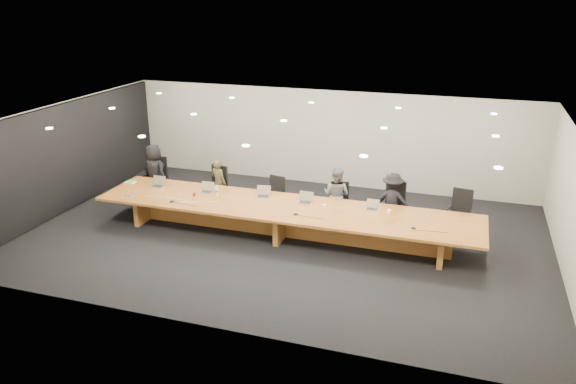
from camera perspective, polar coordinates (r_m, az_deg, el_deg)
name	(u,v)px	position (r m, az deg, el deg)	size (l,w,h in m)	color
ground	(284,236)	(13.29, -0.40, -4.48)	(12.00, 12.00, 0.00)	black
back_wall	(327,138)	(16.46, 4.03, 5.48)	(12.00, 0.02, 2.80)	silver
left_wall_panel	(67,158)	(15.64, -21.56, 3.23)	(0.08, 7.84, 2.74)	black
conference_table	(284,215)	(13.09, -0.41, -2.40)	(9.00, 1.80, 0.75)	brown
chair_far_left	(156,179)	(15.83, -13.28, 1.34)	(0.60, 0.60, 1.19)	black
chair_left	(215,187)	(14.90, -7.40, 0.47)	(0.58, 0.58, 1.14)	black
chair_mid_left	(273,196)	(14.32, -1.50, -0.43)	(0.52, 0.52, 1.03)	black
chair_mid_right	(339,203)	(13.94, 5.25, -1.11)	(0.52, 0.52, 1.02)	black
chair_right	(391,206)	(13.68, 10.45, -1.40)	(0.60, 0.60, 1.19)	black
chair_far_right	(459,213)	(13.73, 17.01, -2.05)	(0.57, 0.57, 1.12)	black
person_a	(154,173)	(15.70, -13.41, 1.93)	(0.77, 0.50, 1.58)	black
person_b	(219,183)	(14.87, -7.06, 0.87)	(0.49, 0.32, 1.35)	#38341E
person_c	(336,195)	(13.88, 4.94, -0.31)	(0.69, 0.54, 1.42)	#5F5F62
person_d	(392,201)	(13.64, 10.52, -0.95)	(0.92, 0.53, 1.42)	black
laptop_a	(157,182)	(14.62, -13.17, 1.01)	(0.34, 0.25, 0.27)	#BEB191
laptop_b	(206,188)	(13.99, -8.32, 0.44)	(0.32, 0.23, 0.25)	#BCAB8F
laptop_c	(263,192)	(13.54, -2.56, 0.01)	(0.34, 0.25, 0.27)	#B8A48C
laptop_d	(305,198)	(13.14, 1.73, -0.61)	(0.33, 0.24, 0.26)	tan
laptop_e	(372,205)	(12.90, 8.55, -1.32)	(0.29, 0.21, 0.23)	#C1AE93
water_bottle	(217,191)	(13.74, -7.26, 0.09)	(0.07, 0.07, 0.23)	silver
amber_mug	(194,194)	(13.81, -9.50, -0.23)	(0.07, 0.07, 0.09)	brown
paper_cup_near	(324,207)	(12.88, 3.72, -1.49)	(0.08, 0.08, 0.10)	silver
paper_cup_far	(389,212)	(12.74, 10.22, -2.00)	(0.09, 0.09, 0.10)	white
notepad	(131,182)	(15.18, -15.70, 0.98)	(0.25, 0.20, 0.02)	silver
lime_gadget	(130,181)	(15.17, -15.76, 1.05)	(0.17, 0.10, 0.03)	green
av_box	(130,195)	(14.20, -15.79, -0.31)	(0.18, 0.13, 0.03)	silver
mic_left	(172,201)	(13.54, -11.69, -0.92)	(0.13, 0.13, 0.03)	black
mic_center	(296,214)	(12.52, 0.78, -2.24)	(0.13, 0.13, 0.03)	black
mic_right	(413,228)	(12.11, 12.63, -3.56)	(0.12, 0.12, 0.03)	black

